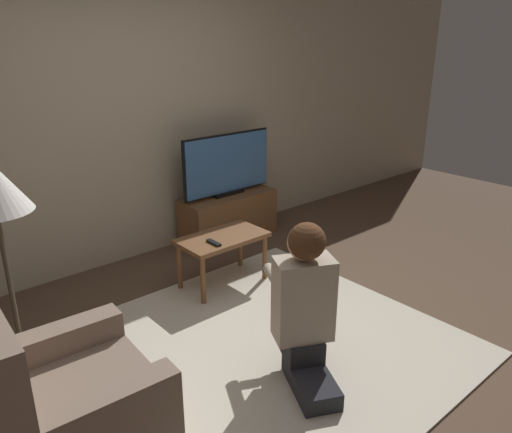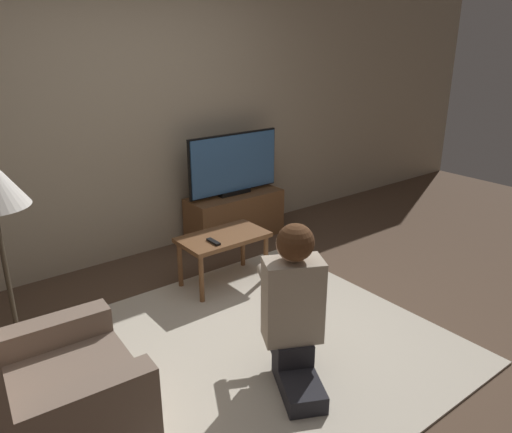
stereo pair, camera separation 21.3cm
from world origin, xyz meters
name	(u,v)px [view 2 (the right image)]	position (x,y,z in m)	size (l,w,h in m)	color
ground_plane	(263,345)	(0.00, 0.00, 0.00)	(10.00, 10.00, 0.00)	brown
wall_back	(126,116)	(0.00, 1.93, 1.30)	(10.00, 0.06, 2.60)	tan
rug	(263,344)	(0.00, 0.00, 0.01)	(2.24, 2.26, 0.02)	beige
tv_stand	(235,216)	(0.95, 1.65, 0.24)	(0.99, 0.38, 0.47)	brown
tv	(234,164)	(0.95, 1.65, 0.78)	(1.01, 0.08, 0.61)	black
coffee_table	(223,242)	(0.29, 0.89, 0.38)	(0.72, 0.41, 0.44)	brown
armchair	(47,404)	(-1.39, -0.07, 0.30)	(0.81, 0.81, 0.93)	#7A6656
person_kneeling	(294,302)	(-0.07, -0.36, 0.52)	(0.58, 0.82, 0.99)	#232328
remote	(213,242)	(0.15, 0.81, 0.45)	(0.04, 0.15, 0.02)	black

